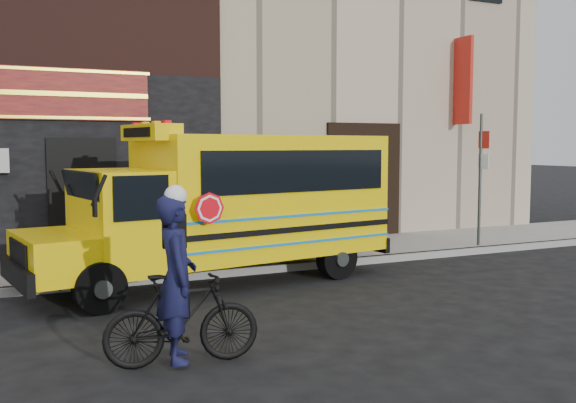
# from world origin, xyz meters

# --- Properties ---
(ground) EXTENTS (120.00, 120.00, 0.00)m
(ground) POSITION_xyz_m (0.00, 0.00, 0.00)
(ground) COLOR black
(ground) RESTS_ON ground
(curb) EXTENTS (40.00, 0.20, 0.15)m
(curb) POSITION_xyz_m (0.00, 2.60, 0.07)
(curb) COLOR gray
(curb) RESTS_ON ground
(sidewalk) EXTENTS (40.00, 3.00, 0.15)m
(sidewalk) POSITION_xyz_m (0.00, 4.10, 0.07)
(sidewalk) COLOR gray
(sidewalk) RESTS_ON ground
(building) EXTENTS (20.00, 10.70, 12.00)m
(building) POSITION_xyz_m (-0.04, 10.45, 6.13)
(building) COLOR tan
(building) RESTS_ON sidewalk
(school_bus) EXTENTS (7.15, 3.19, 2.92)m
(school_bus) POSITION_xyz_m (-0.91, 2.16, 1.51)
(school_bus) COLOR black
(school_bus) RESTS_ON ground
(sign_pole) EXTENTS (0.10, 0.29, 3.31)m
(sign_pole) POSITION_xyz_m (5.65, 2.83, 1.82)
(sign_pole) COLOR #383F3B
(sign_pole) RESTS_ON ground
(bicycle) EXTENTS (1.86, 0.74, 1.09)m
(bicycle) POSITION_xyz_m (-3.04, -2.00, 0.54)
(bicycle) COLOR black
(bicycle) RESTS_ON ground
(cyclist) EXTENTS (0.57, 0.78, 1.95)m
(cyclist) POSITION_xyz_m (-3.08, -1.95, 0.98)
(cyclist) COLOR black
(cyclist) RESTS_ON ground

